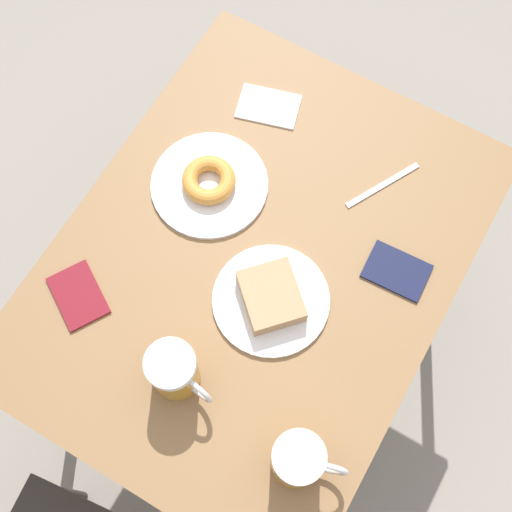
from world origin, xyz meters
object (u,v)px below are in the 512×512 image
fork (383,185)px  passport_near_edge (78,295)px  passport_far_edge (397,271)px  plate_with_cake (271,298)px  beer_mug_left (175,371)px  beer_mug_center (299,460)px  plate_with_donut (209,183)px  napkin_folded (268,106)px

fork → passport_near_edge: passport_near_edge is taller
passport_far_edge → passport_near_edge: bearing=34.8°
plate_with_cake → beer_mug_left: 0.24m
fork → beer_mug_left: bearing=74.6°
beer_mug_left → passport_near_edge: (0.26, -0.04, -0.06)m
plate_with_cake → passport_near_edge: size_ratio=1.54×
plate_with_cake → fork: (-0.08, -0.34, -0.02)m
plate_with_cake → fork: plate_with_cake is taller
plate_with_cake → passport_near_edge: bearing=28.6°
beer_mug_center → passport_near_edge: 0.54m
passport_far_edge → plate_with_donut: bearing=3.4°
plate_with_donut → napkin_folded: plate_with_donut is taller
plate_with_donut → passport_far_edge: plate_with_donut is taller
fork → passport_near_edge: bearing=51.6°
napkin_folded → fork: (-0.31, 0.05, -0.00)m
beer_mug_center → fork: (0.12, -0.59, -0.06)m
plate_with_cake → plate_with_donut: size_ratio=0.94×
beer_mug_left → passport_far_edge: 0.49m
passport_near_edge → beer_mug_left: bearing=171.4°
beer_mug_center → napkin_folded: (0.43, -0.64, -0.06)m
beer_mug_center → passport_near_edge: (0.54, -0.06, -0.06)m
plate_with_donut → beer_mug_center: beer_mug_center is taller
beer_mug_center → passport_far_edge: beer_mug_center is taller
beer_mug_left → napkin_folded: (0.15, -0.62, -0.06)m
beer_mug_left → passport_near_edge: bearing=-8.6°
plate_with_cake → passport_near_edge: (0.34, 0.19, -0.01)m
passport_near_edge → napkin_folded: bearing=-100.9°
beer_mug_left → passport_near_edge: 0.27m
plate_with_donut → beer_mug_center: size_ratio=1.82×
plate_with_cake → beer_mug_left: beer_mug_left is taller
beer_mug_left → beer_mug_center: bearing=175.1°
beer_mug_center → napkin_folded: beer_mug_center is taller
plate_with_cake → beer_mug_left: size_ratio=1.69×
fork → passport_far_edge: 0.20m
beer_mug_left → fork: beer_mug_left is taller
passport_near_edge → passport_far_edge: same height
beer_mug_left → passport_near_edge: size_ratio=0.91×
napkin_folded → passport_near_edge: passport_near_edge is taller
fork → plate_with_donut: bearing=30.2°
napkin_folded → passport_far_edge: bearing=153.7°
plate_with_donut → napkin_folded: size_ratio=1.62×
beer_mug_left → plate_with_donut: bearing=-66.9°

